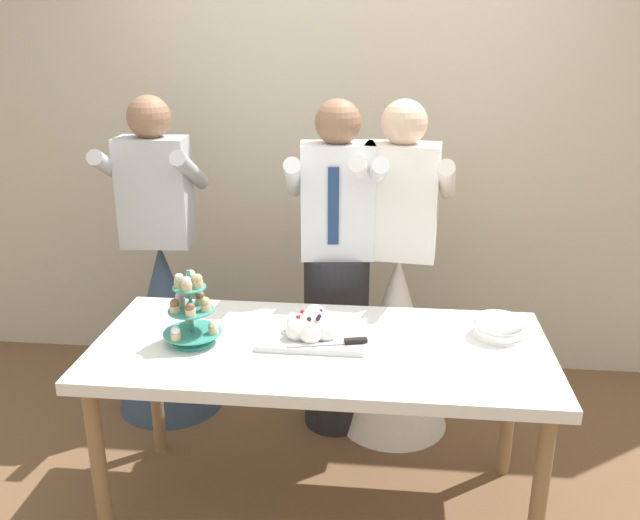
{
  "coord_description": "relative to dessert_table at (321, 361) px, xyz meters",
  "views": [
    {
      "loc": [
        0.24,
        -2.35,
        1.96
      ],
      "look_at": [
        -0.02,
        0.15,
        1.07
      ],
      "focal_mm": 37.25,
      "sensor_mm": 36.0,
      "label": 1
    }
  ],
  "objects": [
    {
      "name": "person_bride",
      "position": [
        0.31,
        0.69,
        -0.12
      ],
      "size": [
        0.56,
        0.56,
        1.66
      ],
      "color": "white",
      "rests_on": "ground_plane"
    },
    {
      "name": "ground_plane",
      "position": [
        0.0,
        0.0,
        -0.7
      ],
      "size": [
        8.0,
        8.0,
        0.0
      ],
      "primitive_type": "plane",
      "color": "brown"
    },
    {
      "name": "cupcake_stand",
      "position": [
        -0.51,
        -0.04,
        0.2
      ],
      "size": [
        0.23,
        0.23,
        0.31
      ],
      "color": "teal",
      "rests_on": "dessert_table"
    },
    {
      "name": "person_guest",
      "position": [
        -0.9,
        0.75,
        -0.12
      ],
      "size": [
        0.56,
        0.56,
        1.66
      ],
      "color": "#334760",
      "rests_on": "ground_plane"
    },
    {
      "name": "dessert_table",
      "position": [
        0.0,
        0.0,
        0.0
      ],
      "size": [
        1.8,
        0.8,
        0.78
      ],
      "color": "white",
      "rests_on": "ground_plane"
    },
    {
      "name": "plate_stack",
      "position": [
        0.71,
        0.14,
        0.11
      ],
      "size": [
        0.2,
        0.2,
        0.08
      ],
      "color": "white",
      "rests_on": "dessert_table"
    },
    {
      "name": "rear_wall",
      "position": [
        0.0,
        1.42,
        0.75
      ],
      "size": [
        5.2,
        0.1,
        2.9
      ],
      "primitive_type": "cube",
      "color": "beige",
      "rests_on": "ground_plane"
    },
    {
      "name": "main_cake_tray",
      "position": [
        -0.04,
        0.05,
        0.12
      ],
      "size": [
        0.43,
        0.31,
        0.12
      ],
      "color": "silver",
      "rests_on": "dessert_table"
    },
    {
      "name": "person_groom",
      "position": [
        0.01,
        0.67,
        0.05
      ],
      "size": [
        0.51,
        0.53,
        1.66
      ],
      "color": "#232328",
      "rests_on": "ground_plane"
    }
  ]
}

